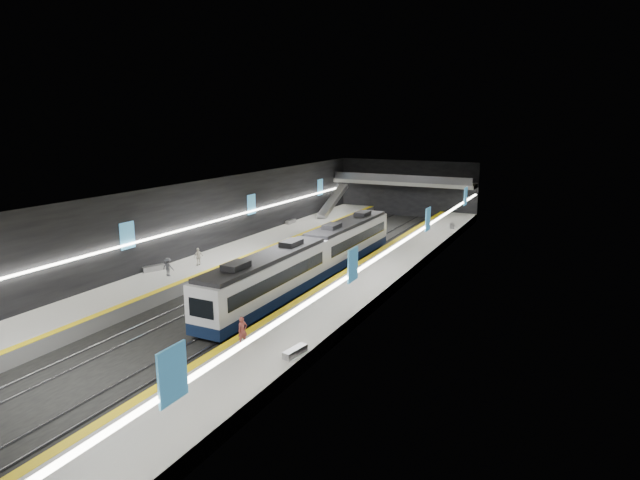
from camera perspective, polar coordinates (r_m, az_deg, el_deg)
The scene contains 25 objects.
ground at distance 47.14m, azimuth -3.87°, elevation -4.17°, with size 70.00×70.00×0.00m, color black.
ceiling at distance 45.45m, azimuth -4.02°, elevation 5.53°, with size 20.00×70.00×0.04m, color beige.
wall_left at distance 51.83m, azimuth -13.52°, elevation 1.62°, with size 0.04×70.00×8.00m, color black.
wall_right at distance 42.06m, azimuth 7.89°, elevation -0.70°, with size 0.04×70.00×8.00m, color black.
wall_back at distance 77.91m, azimuth 9.25°, elevation 5.47°, with size 20.00×0.04×8.00m, color black.
platform_left at distance 51.08m, azimuth -11.16°, elevation -2.46°, with size 5.00×70.00×1.00m, color slate.
tile_surface_left at distance 50.95m, azimuth -11.19°, elevation -1.91°, with size 5.00×70.00×0.02m, color #B5B5B0.
tactile_strip_left at distance 49.66m, azimuth -9.17°, elevation -2.20°, with size 0.60×70.00×0.02m, color yellow.
platform_right at distance 43.82m, azimuth 4.65°, elevation -4.82°, with size 5.00×70.00×1.00m, color slate.
tile_surface_right at distance 43.67m, azimuth 4.66°, elevation -4.18°, with size 5.00×70.00×0.02m, color #B5B5B0.
tactile_strip_right at distance 44.50m, azimuth 2.03°, elevation -3.81°, with size 0.60×70.00×0.02m, color yellow.
rails at distance 47.12m, azimuth -3.87°, elevation -4.10°, with size 6.52×70.00×0.12m.
train at distance 45.99m, azimuth -0.76°, elevation -1.73°, with size 2.69×30.05×3.60m.
ad_posters at distance 46.87m, azimuth -3.33°, elevation 1.42°, with size 19.94×53.50×2.20m.
cove_light_left at distance 51.74m, azimuth -13.34°, elevation 1.39°, with size 0.25×68.60×0.12m, color white.
cove_light_right at distance 42.17m, azimuth 7.63°, elevation -0.94°, with size 0.25×68.60×0.12m, color white.
mezzanine_bridge at distance 75.82m, azimuth 8.81°, elevation 6.07°, with size 20.00×3.00×1.50m.
escalator at distance 72.43m, azimuth 1.38°, elevation 4.20°, with size 1.20×8.00×0.60m, color #99999E.
bench_left_near at distance 47.95m, azimuth -17.32°, elevation -2.90°, with size 0.54×1.95×0.48m, color #99999E.
bench_left_far at distance 66.54m, azimuth -3.16°, elevation 1.95°, with size 0.51×1.85×0.45m, color #99999E.
bench_right_near at distance 30.08m, azimuth -2.68°, elevation -11.82°, with size 0.48×1.71×0.42m, color #99999E.
bench_right_far at distance 65.81m, azimuth 13.91°, elevation 1.46°, with size 0.49×1.75×0.43m, color #99999E.
passenger_right_a at distance 31.48m, azimuth -8.26°, elevation -9.58°, with size 0.60×0.39×1.64m, color #AA483F.
passenger_left_a at distance 48.50m, azimuth -12.84°, elevation -1.76°, with size 0.94×0.39×1.61m, color silver.
passenger_left_b at distance 45.91m, azimuth -15.89°, elevation -2.80°, with size 1.00×0.57×1.54m, color #45454D.
Camera 1 is at (22.94, -38.82, 13.74)m, focal length 30.00 mm.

